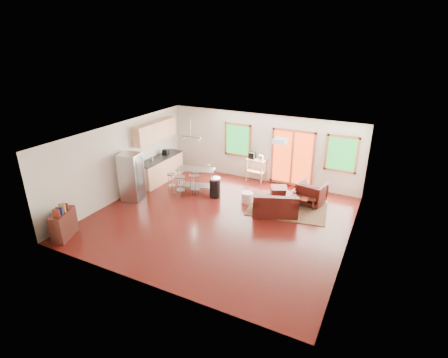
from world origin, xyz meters
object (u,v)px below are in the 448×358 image
at_px(kitchen_cart, 256,162).
at_px(island, 196,176).
at_px(refrigerator, 132,177).
at_px(coffee_table, 301,197).
at_px(loveseat, 275,206).
at_px(armchair, 312,192).
at_px(rug, 288,207).
at_px(ottoman, 279,192).

bearing_deg(kitchen_cart, island, -130.54).
bearing_deg(refrigerator, coffee_table, 9.91).
height_order(loveseat, refrigerator, refrigerator).
bearing_deg(coffee_table, armchair, 52.95).
relative_size(rug, refrigerator, 1.51).
bearing_deg(island, armchair, 11.87).
relative_size(loveseat, coffee_table, 1.46).
bearing_deg(refrigerator, kitchen_cart, 36.08).
xyz_separation_m(rug, coffee_table, (0.33, 0.30, 0.32)).
relative_size(rug, coffee_table, 2.30).
height_order(loveseat, ottoman, loveseat).
height_order(rug, loveseat, loveseat).
height_order(ottoman, kitchen_cart, kitchen_cart).
distance_m(island, kitchen_cart, 2.42).
bearing_deg(loveseat, armchair, 36.28).
distance_m(rug, kitchen_cart, 2.57).
relative_size(loveseat, ottoman, 2.89).
relative_size(ottoman, kitchen_cart, 0.48).
height_order(coffee_table, armchair, armchair).
bearing_deg(coffee_table, refrigerator, -158.84).
bearing_deg(kitchen_cart, refrigerator, -132.68).
bearing_deg(ottoman, coffee_table, -23.08).
xyz_separation_m(rug, loveseat, (-0.22, -0.66, 0.28)).
relative_size(ottoman, refrigerator, 0.33).
bearing_deg(ottoman, island, -163.46).
relative_size(armchair, kitchen_cart, 0.76).
xyz_separation_m(coffee_table, armchair, (0.27, 0.36, 0.09)).
bearing_deg(armchair, coffee_table, 62.41).
relative_size(rug, loveseat, 1.57).
height_order(rug, kitchen_cart, kitchen_cart).
bearing_deg(ottoman, refrigerator, -151.35).
distance_m(loveseat, kitchen_cart, 2.85).
bearing_deg(refrigerator, ottoman, 17.41).
bearing_deg(rug, refrigerator, -160.57).
bearing_deg(armchair, island, 21.33).
distance_m(rug, ottoman, 0.87).
bearing_deg(island, refrigerator, -135.00).
xyz_separation_m(loveseat, kitchen_cart, (-1.59, 2.31, 0.48)).
bearing_deg(island, loveseat, -8.69).
bearing_deg(armchair, kitchen_cart, -12.85).
bearing_deg(kitchen_cart, coffee_table, -32.21).
relative_size(armchair, refrigerator, 0.52).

